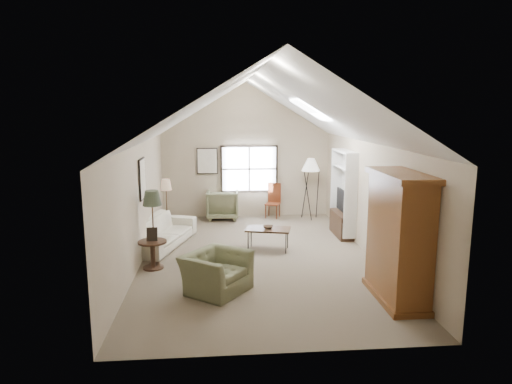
{
  "coord_description": "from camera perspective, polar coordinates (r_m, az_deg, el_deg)",
  "views": [
    {
      "loc": [
        -0.86,
        -9.59,
        3.25
      ],
      "look_at": [
        0.0,
        0.4,
        1.4
      ],
      "focal_mm": 32.0,
      "sensor_mm": 36.0,
      "label": 1
    }
  ],
  "objects": [
    {
      "name": "wall_art",
      "position": [
        11.67,
        -9.9,
        2.8
      ],
      "size": [
        1.97,
        3.71,
        0.88
      ],
      "color": "black",
      "rests_on": "room_shell"
    },
    {
      "name": "side_chair",
      "position": [
        13.66,
        2.11,
        -1.1
      ],
      "size": [
        0.53,
        0.53,
        1.03
      ],
      "primitive_type": "cube",
      "rotation": [
        0.0,
        0.0,
        -0.4
      ],
      "color": "maroon",
      "rests_on": "ground"
    },
    {
      "name": "room_shell",
      "position": [
        9.63,
        0.21,
        10.21
      ],
      "size": [
        5.01,
        8.01,
        4.0
      ],
      "color": "brown",
      "rests_on": "ground"
    },
    {
      "name": "coffee_table",
      "position": [
        10.62,
        1.53,
        -5.92
      ],
      "size": [
        1.11,
        0.79,
        0.52
      ],
      "primitive_type": "cube",
      "rotation": [
        0.0,
        0.0,
        -0.25
      ],
      "color": "#372316",
      "rests_on": "ground"
    },
    {
      "name": "skylight",
      "position": [
        10.71,
        6.83,
        10.22
      ],
      "size": [
        0.8,
        1.2,
        0.52
      ],
      "primitive_type": null,
      "color": "white",
      "rests_on": "room_shell"
    },
    {
      "name": "tan_lamp",
      "position": [
        12.24,
        -11.1,
        -1.63
      ],
      "size": [
        0.37,
        0.37,
        1.46
      ],
      "primitive_type": null,
      "rotation": [
        0.0,
        0.0,
        -0.31
      ],
      "color": "tan",
      "rests_on": "ground"
    },
    {
      "name": "sofa",
      "position": [
        11.17,
        -11.68,
        -4.87
      ],
      "size": [
        1.57,
        2.49,
        0.68
      ],
      "primitive_type": "imported",
      "rotation": [
        0.0,
        0.0,
        1.27
      ],
      "color": "beige",
      "rests_on": "ground"
    },
    {
      "name": "armchair_far",
      "position": [
        13.58,
        -4.18,
        -1.55
      ],
      "size": [
        0.97,
        0.99,
        0.86
      ],
      "primitive_type": "imported",
      "rotation": [
        0.0,
        0.0,
        3.09
      ],
      "color": "#6D714F",
      "rests_on": "ground"
    },
    {
      "name": "tv_panel",
      "position": [
        11.86,
        10.74,
        -1.06
      ],
      "size": [
        0.05,
        0.9,
        0.55
      ],
      "primitive_type": "cube",
      "color": "black",
      "rests_on": "media_console"
    },
    {
      "name": "tv_alcove",
      "position": [
        11.82,
        10.87,
        0.03
      ],
      "size": [
        0.32,
        1.3,
        2.1
      ],
      "primitive_type": "cube",
      "color": "white",
      "rests_on": "ground"
    },
    {
      "name": "dark_lamp",
      "position": [
        9.71,
        -12.73,
        -4.36
      ],
      "size": [
        0.49,
        0.49,
        1.62
      ],
      "primitive_type": null,
      "rotation": [
        0.0,
        0.0,
        -0.31
      ],
      "color": "#272E21",
      "rests_on": "ground"
    },
    {
      "name": "media_console",
      "position": [
        12.0,
        10.64,
        -3.96
      ],
      "size": [
        0.34,
        1.18,
        0.6
      ],
      "primitive_type": "cube",
      "color": "#382316",
      "rests_on": "ground"
    },
    {
      "name": "tripod_lamp",
      "position": [
        13.53,
        6.81,
        0.46
      ],
      "size": [
        0.66,
        0.66,
        1.84
      ],
      "primitive_type": null,
      "rotation": [
        0.0,
        0.0,
        0.28
      ],
      "color": "silver",
      "rests_on": "ground"
    },
    {
      "name": "armoire",
      "position": [
        8.09,
        17.42,
        -5.44
      ],
      "size": [
        0.6,
        1.5,
        2.2
      ],
      "primitive_type": "cube",
      "color": "brown",
      "rests_on": "ground"
    },
    {
      "name": "armchair_near",
      "position": [
        8.32,
        -4.99,
        -9.96
      ],
      "size": [
        1.42,
        1.44,
        0.71
      ],
      "primitive_type": "imported",
      "rotation": [
        0.0,
        0.0,
        0.92
      ],
      "color": "#69704F",
      "rests_on": "ground"
    },
    {
      "name": "side_table",
      "position": [
        9.66,
        -12.77,
        -7.64
      ],
      "size": [
        0.73,
        0.73,
        0.58
      ],
      "primitive_type": "cylinder",
      "rotation": [
        0.0,
        0.0,
        -0.31
      ],
      "color": "#321D14",
      "rests_on": "ground"
    },
    {
      "name": "window",
      "position": [
        13.7,
        -0.86,
        2.9
      ],
      "size": [
        1.72,
        0.08,
        1.42
      ],
      "primitive_type": "cube",
      "color": "black",
      "rests_on": "room_shell"
    },
    {
      "name": "bowl",
      "position": [
        10.54,
        1.53,
        -4.42
      ],
      "size": [
        0.29,
        0.29,
        0.06
      ],
      "primitive_type": "imported",
      "rotation": [
        0.0,
        0.0,
        -0.25
      ],
      "color": "#372616",
      "rests_on": "coffee_table"
    }
  ]
}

